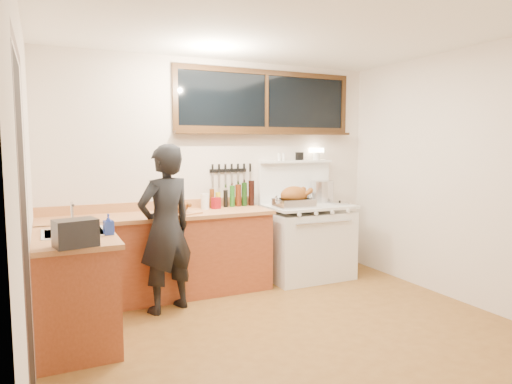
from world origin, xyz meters
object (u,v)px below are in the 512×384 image
vintage_stove (307,240)px  man (166,229)px  roast_turkey (294,199)px  cutting_board (179,209)px

vintage_stove → man: (-1.84, -0.39, 0.35)m
man → roast_turkey: bearing=9.5°
cutting_board → vintage_stove: bearing=3.4°
vintage_stove → man: man is taller
roast_turkey → man: bearing=-170.5°
vintage_stove → roast_turkey: bearing=-153.2°
cutting_board → man: bearing=-126.1°
vintage_stove → roast_turkey: vintage_stove is taller
vintage_stove → cutting_board: (-1.62, -0.10, 0.49)m
cutting_board → roast_turkey: (1.37, -0.03, 0.05)m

